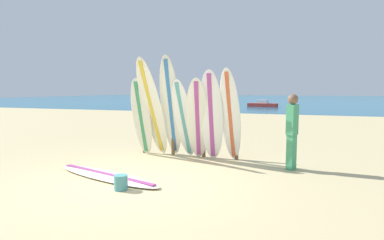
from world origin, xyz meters
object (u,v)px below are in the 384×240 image
at_px(surfboard_leaning_center_right, 198,119).
at_px(beachgoer_standing, 292,128).
at_px(surfboard_rack, 188,129).
at_px(small_boat_offshore, 263,104).
at_px(surfboard_leaning_center_left, 171,107).
at_px(surfboard_leaning_center, 184,119).
at_px(surfboard_leaning_right, 211,116).
at_px(surfboard_leaning_far_left, 141,117).
at_px(surfboard_leaning_left, 152,108).
at_px(surfboard_lying_on_sand, 106,176).
at_px(surfboard_leaning_far_right, 230,116).
at_px(sand_bucket, 121,182).

height_order(surfboard_leaning_center_right, beachgoer_standing, surfboard_leaning_center_right).
height_order(surfboard_rack, small_boat_offshore, surfboard_rack).
height_order(surfboard_leaning_center_left, small_boat_offshore, surfboard_leaning_center_left).
height_order(surfboard_leaning_center, surfboard_leaning_right, surfboard_leaning_right).
bearing_deg(surfboard_leaning_far_left, surfboard_leaning_left, -9.31).
bearing_deg(surfboard_leaning_right, surfboard_leaning_left, -177.72).
bearing_deg(surfboard_leaning_center, surfboard_leaning_left, -169.43).
bearing_deg(surfboard_leaning_center_right, surfboard_leaning_left, -177.53).
bearing_deg(surfboard_leaning_right, surfboard_leaning_center_left, 175.53).
distance_m(surfboard_rack, surfboard_leaning_right, 0.90).
distance_m(surfboard_leaning_right, surfboard_lying_on_sand, 2.78).
xyz_separation_m(surfboard_rack, surfboard_leaning_far_right, (1.18, -0.32, 0.39)).
bearing_deg(surfboard_leaning_center, surfboard_rack, 87.64).
xyz_separation_m(surfboard_leaning_center_left, small_boat_offshore, (-0.67, 25.42, -1.02)).
height_order(surfboard_rack, surfboard_leaning_right, surfboard_leaning_right).
xyz_separation_m(surfboard_leaning_left, surfboard_leaning_far_right, (1.98, 0.12, -0.14)).
relative_size(surfboard_leaning_far_left, surfboard_leaning_left, 0.80).
bearing_deg(surfboard_rack, surfboard_leaning_far_left, -161.36).
relative_size(surfboard_leaning_center_left, beachgoer_standing, 1.57).
distance_m(surfboard_leaning_far_left, surfboard_leaning_far_right, 2.32).
height_order(surfboard_leaning_far_left, surfboard_leaning_left, surfboard_leaning_left).
xyz_separation_m(surfboard_leaning_far_left, surfboard_lying_on_sand, (0.31, -2.04, -0.97)).
bearing_deg(beachgoer_standing, surfboard_leaning_center_left, 173.81).
xyz_separation_m(surfboard_leaning_center_right, beachgoer_standing, (2.19, -0.22, -0.11)).
distance_m(surfboard_leaning_center_left, small_boat_offshore, 25.45).
height_order(surfboard_leaning_right, surfboard_leaning_far_right, surfboard_leaning_far_right).
height_order(surfboard_leaning_center_left, surfboard_leaning_center, surfboard_leaning_center_left).
distance_m(surfboard_leaning_right, sand_bucket, 2.94).
xyz_separation_m(surfboard_rack, surfboard_lying_on_sand, (-0.84, -2.43, -0.68)).
xyz_separation_m(surfboard_leaning_right, surfboard_leaning_far_right, (0.45, 0.05, 0.02)).
height_order(surfboard_leaning_far_left, sand_bucket, surfboard_leaning_far_left).
distance_m(surfboard_leaning_far_right, surfboard_lying_on_sand, 3.10).
relative_size(surfboard_leaning_center_left, surfboard_leaning_far_right, 1.15).
height_order(surfboard_rack, surfboard_leaning_far_right, surfboard_leaning_far_right).
bearing_deg(small_boat_offshore, surfboard_leaning_far_left, -90.25).
distance_m(surfboard_leaning_left, surfboard_leaning_center, 0.85).
relative_size(surfboard_leaning_center_right, small_boat_offshore, 0.65).
bearing_deg(surfboard_leaning_center_left, surfboard_leaning_left, -162.03).
height_order(surfboard_leaning_left, surfboard_lying_on_sand, surfboard_leaning_left).
bearing_deg(small_boat_offshore, surfboard_leaning_left, -89.49).
xyz_separation_m(surfboard_leaning_far_right, surfboard_lying_on_sand, (-2.01, -2.11, -1.08)).
distance_m(surfboard_leaning_far_left, surfboard_leaning_center_left, 0.83).
relative_size(surfboard_leaning_center_right, sand_bucket, 7.74).
relative_size(surfboard_leaning_center_left, surfboard_lying_on_sand, 0.91).
height_order(surfboard_leaning_left, beachgoer_standing, surfboard_leaning_left).
relative_size(surfboard_leaning_center_right, beachgoer_standing, 1.23).
relative_size(surfboard_rack, surfboard_leaning_left, 1.05).
distance_m(surfboard_leaning_far_right, beachgoer_standing, 1.44).
height_order(surfboard_leaning_far_left, surfboard_leaning_center_left, surfboard_leaning_center_left).
distance_m(surfboard_leaning_far_right, small_boat_offshore, 25.56).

